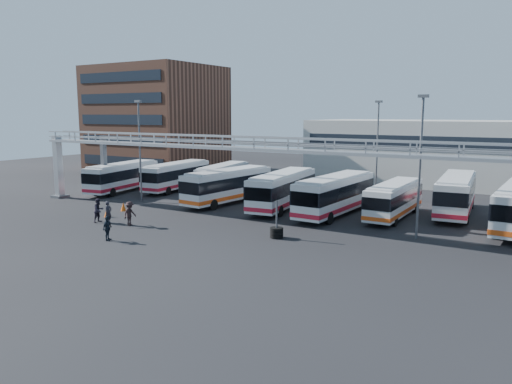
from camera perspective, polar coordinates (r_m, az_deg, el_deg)
The scene contains 22 objects.
ground at distance 36.46m, azimuth -3.70°, elevation -5.21°, with size 140.00×140.00×0.00m, color black.
gantry at distance 40.41m, azimuth 1.05°, elevation 4.14°, with size 51.40×5.15×7.10m.
apartment_building at distance 80.17m, azimuth -11.30°, elevation 8.18°, with size 18.00×15.00×16.00m, color brown.
warehouse at distance 67.51m, azimuth 24.39°, elevation 4.02°, with size 42.00×14.00×8.00m, color #9E9E99.
light_pole_left at distance 51.92m, azimuth -13.15°, elevation 5.23°, with size 0.70×0.35×10.21m.
light_pole_mid at distance 36.92m, azimuth 18.26°, elevation 3.56°, with size 0.70×0.35×10.21m.
light_pole_back at distance 53.50m, azimuth 13.69°, elevation 5.32°, with size 0.70×0.35×10.21m.
bus_0 at distance 59.08m, azimuth -15.00°, elevation 1.79°, with size 4.36×11.12×3.30m.
bus_1 at distance 58.76m, azimuth -9.06°, elevation 1.92°, with size 3.66×10.91×3.25m.
bus_2 at distance 57.39m, azimuth -3.78°, elevation 1.78°, with size 4.34×10.53×3.12m.
bus_3 at distance 49.72m, azimuth -3.21°, elevation 0.85°, with size 3.56×11.41×3.41m.
bus_4 at distance 46.83m, azimuth 3.06°, elevation 0.37°, with size 4.00×11.61×3.46m.
bus_5 at distance 44.40m, azimuth 9.05°, elevation -0.18°, with size 3.08×11.59×3.50m.
bus_6 at distance 44.41m, azimuth 15.53°, elevation -0.71°, with size 2.40×10.08×3.06m.
bus_7 at distance 47.47m, azimuth 21.89°, elevation -0.12°, with size 3.78×11.74×3.50m.
pedestrian_a at distance 42.49m, azimuth -16.52°, elevation -2.25°, with size 0.67×0.44×1.84m, color #232129.
pedestrian_b at distance 43.23m, azimuth -17.54°, elevation -2.01°, with size 0.96×0.75×1.98m, color #241F2B.
pedestrian_c at distance 41.25m, azimuth -14.23°, elevation -2.40°, with size 1.26×0.73×1.95m, color black.
pedestrian_d at distance 36.82m, azimuth -16.63°, elevation -4.00°, with size 1.05×0.44×1.79m, color black.
cone_left at distance 45.25m, azimuth -16.70°, elevation -2.29°, with size 0.46×0.46×0.74m, color #D24E0B.
cone_right at distance 47.56m, azimuth -14.93°, elevation -1.64°, with size 0.50×0.50×0.80m, color #D24E0B.
tire_stack at distance 36.20m, azimuth 2.37°, elevation -4.54°, with size 0.96×0.96×2.76m.
Camera 1 is at (20.50, -28.79, 8.96)m, focal length 35.00 mm.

